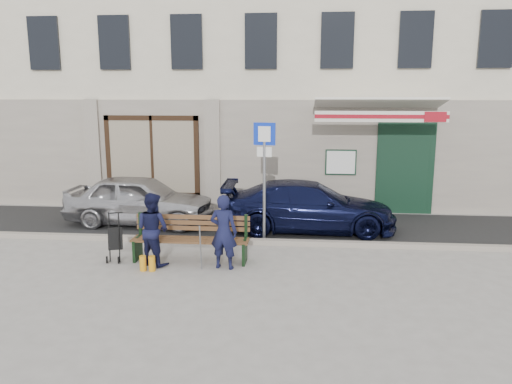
# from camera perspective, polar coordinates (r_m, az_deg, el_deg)

# --- Properties ---
(ground) EXTENTS (80.00, 80.00, 0.00)m
(ground) POSITION_cam_1_polar(r_m,az_deg,el_deg) (10.07, -1.81, -8.49)
(ground) COLOR #9E9991
(ground) RESTS_ON ground
(asphalt_lane) EXTENTS (60.00, 3.20, 0.01)m
(asphalt_lane) POSITION_cam_1_polar(r_m,az_deg,el_deg) (13.01, -0.14, -3.85)
(asphalt_lane) COLOR #282828
(asphalt_lane) RESTS_ON ground
(curb) EXTENTS (60.00, 0.18, 0.12)m
(curb) POSITION_cam_1_polar(r_m,az_deg,el_deg) (11.47, -0.89, -5.68)
(curb) COLOR #9E9384
(curb) RESTS_ON ground
(building) EXTENTS (20.00, 8.27, 10.00)m
(building) POSITION_cam_1_polar(r_m,az_deg,el_deg) (17.96, 1.55, 16.33)
(building) COLOR beige
(building) RESTS_ON ground
(car_silver) EXTENTS (3.92, 1.74, 1.31)m
(car_silver) POSITION_cam_1_polar(r_m,az_deg,el_deg) (13.37, -13.12, -0.87)
(car_silver) COLOR #B0B0B5
(car_silver) RESTS_ON ground
(car_navy) EXTENTS (4.31, 1.82, 1.24)m
(car_navy) POSITION_cam_1_polar(r_m,az_deg,el_deg) (12.50, 6.07, -1.64)
(car_navy) COLOR black
(car_navy) RESTS_ON ground
(parking_sign) EXTENTS (0.50, 0.13, 2.75)m
(parking_sign) POSITION_cam_1_polar(r_m,az_deg,el_deg) (11.39, 0.96, 3.43)
(parking_sign) COLOR gray
(parking_sign) RESTS_ON ground
(bench) EXTENTS (2.40, 1.17, 0.98)m
(bench) POSITION_cam_1_polar(r_m,az_deg,el_deg) (10.36, -7.74, -5.36)
(bench) COLOR brown
(bench) RESTS_ON ground
(man) EXTENTS (0.59, 0.44, 1.48)m
(man) POSITION_cam_1_polar(r_m,az_deg,el_deg) (9.77, -3.72, -4.57)
(man) COLOR #131636
(man) RESTS_ON ground
(woman) EXTENTS (0.89, 0.82, 1.47)m
(woman) POSITION_cam_1_polar(r_m,az_deg,el_deg) (10.20, -11.72, -4.15)
(woman) COLOR #131534
(woman) RESTS_ON ground
(stroller) EXTENTS (0.35, 0.45, 0.99)m
(stroller) POSITION_cam_1_polar(r_m,az_deg,el_deg) (10.69, -15.80, -5.28)
(stroller) COLOR black
(stroller) RESTS_ON ground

